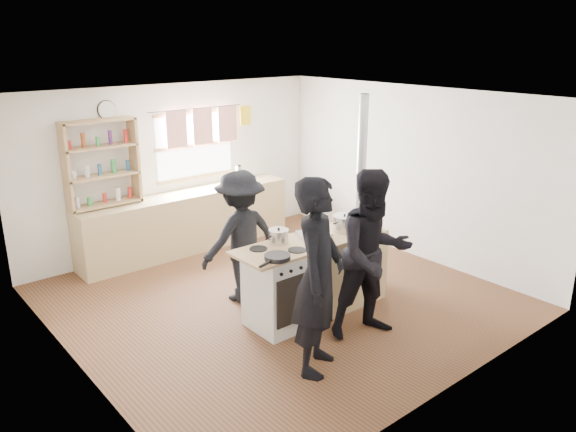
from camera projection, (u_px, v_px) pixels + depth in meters
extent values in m
cube|color=brown|center=(279.00, 298.00, 7.09)|extent=(5.00, 5.00, 0.01)
cube|color=tan|center=(188.00, 222.00, 8.58)|extent=(3.40, 0.55, 0.90)
cube|color=tan|center=(106.00, 204.00, 7.79)|extent=(1.00, 0.28, 0.03)
cube|color=tan|center=(103.00, 176.00, 7.67)|extent=(1.00, 0.28, 0.03)
cube|color=tan|center=(100.00, 147.00, 7.54)|extent=(1.00, 0.28, 0.03)
cube|color=tan|center=(97.00, 121.00, 7.44)|extent=(1.00, 0.28, 0.03)
cube|color=tan|center=(66.00, 169.00, 7.32)|extent=(0.04, 0.28, 1.20)
cube|color=tan|center=(135.00, 159.00, 7.91)|extent=(0.04, 0.28, 1.20)
cylinder|color=silver|center=(239.00, 174.00, 8.99)|extent=(0.10, 0.10, 0.28)
cube|color=silver|center=(278.00, 290.00, 6.27)|extent=(0.60, 0.60, 0.90)
cube|color=tan|center=(336.00, 269.00, 6.82)|extent=(1.20, 0.60, 0.90)
cube|color=tan|center=(308.00, 242.00, 6.41)|extent=(1.84, 0.64, 0.03)
cylinder|color=black|center=(277.00, 257.00, 5.86)|extent=(0.35, 0.35, 0.05)
cylinder|color=#23511B|center=(277.00, 256.00, 5.86)|extent=(0.25, 0.25, 0.02)
cube|color=silver|center=(314.00, 235.00, 6.49)|extent=(0.42, 0.37, 0.06)
cube|color=brown|center=(314.00, 233.00, 6.49)|extent=(0.35, 0.31, 0.02)
cylinder|color=silver|center=(279.00, 237.00, 6.30)|extent=(0.22, 0.22, 0.15)
cylinder|color=silver|center=(279.00, 230.00, 6.27)|extent=(0.23, 0.23, 0.01)
sphere|color=black|center=(279.00, 229.00, 6.27)|extent=(0.03, 0.03, 0.03)
cylinder|color=#BBBBBE|center=(344.00, 224.00, 6.70)|extent=(0.28, 0.28, 0.18)
cylinder|color=#BBBBBE|center=(345.00, 216.00, 6.67)|extent=(0.29, 0.29, 0.01)
sphere|color=black|center=(345.00, 215.00, 6.66)|extent=(0.03, 0.03, 0.03)
cube|color=tan|center=(364.00, 224.00, 6.95)|extent=(0.32, 0.27, 0.02)
cube|color=olive|center=(364.00, 219.00, 6.93)|extent=(0.24, 0.17, 0.10)
cube|color=black|center=(357.00, 269.00, 7.40)|extent=(0.35, 0.35, 0.46)
cylinder|color=#ADADB2|center=(361.00, 177.00, 7.02)|extent=(0.12, 0.12, 2.04)
imported|color=black|center=(318.00, 277.00, 5.32)|extent=(0.85, 0.79, 1.96)
imported|color=black|center=(373.00, 255.00, 5.98)|extent=(1.08, 0.95, 1.87)
imported|color=black|center=(241.00, 237.00, 6.85)|extent=(1.07, 0.62, 1.65)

